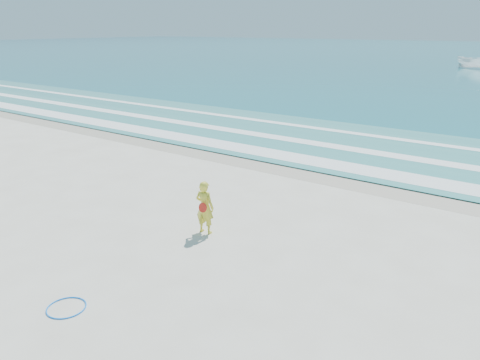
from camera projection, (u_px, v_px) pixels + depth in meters
The scene contains 9 objects.
ground at pixel (136, 254), 11.93m from camera, with size 400.00×400.00×0.00m, color silver.
wet_sand at pixel (305, 170), 18.84m from camera, with size 400.00×2.40×0.00m, color #B2A893.
shallow at pixel (355, 145), 22.67m from camera, with size 400.00×10.00×0.01m, color #59B7AD.
foam_near at pixel (320, 162), 19.82m from camera, with size 400.00×1.40×0.01m, color white.
foam_mid at pixel (348, 148), 22.05m from camera, with size 400.00×0.90×0.01m, color white.
foam_far at pixel (374, 136), 24.59m from camera, with size 400.00×0.60×0.01m, color white.
hoop at pixel (66, 308), 9.62m from camera, with size 0.80×0.80×0.03m, color #0E7DFF.
boat at pixel (471, 62), 64.33m from camera, with size 1.63×4.33×1.67m, color white.
woman at pixel (205, 207), 12.95m from camera, with size 0.60×0.44×1.52m.
Camera 1 is at (8.47, -7.12, 5.52)m, focal length 35.00 mm.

